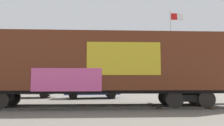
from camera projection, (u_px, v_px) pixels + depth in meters
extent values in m
plane|color=slate|center=(96.00, 107.00, 10.93)|extent=(260.00, 260.00, 0.00)
cube|color=#4C4742|center=(89.00, 108.00, 10.21)|extent=(59.99, 1.53, 0.08)
cube|color=#4C4742|center=(90.00, 105.00, 11.64)|extent=(59.99, 1.53, 0.08)
cube|color=#423323|center=(201.00, 106.00, 11.21)|extent=(0.30, 2.51, 0.07)
cube|color=#423323|center=(155.00, 106.00, 11.09)|extent=(0.30, 2.51, 0.07)
cube|color=#5B2B19|center=(90.00, 62.00, 11.13)|extent=(16.37, 3.29, 2.93)
cube|color=#2D2823|center=(90.00, 34.00, 11.26)|extent=(15.50, 0.77, 0.24)
cube|color=gold|center=(124.00, 58.00, 9.75)|extent=(3.59, 0.12, 1.61)
cube|color=#CC4C8C|center=(67.00, 80.00, 9.53)|extent=(3.32, 0.11, 1.10)
cube|color=black|center=(90.00, 91.00, 10.99)|extent=(16.02, 1.98, 0.20)
cylinder|color=black|center=(12.00, 98.00, 11.47)|extent=(0.92, 0.14, 0.92)
cube|color=black|center=(185.00, 97.00, 11.21)|extent=(2.13, 1.36, 0.36)
cylinder|color=black|center=(175.00, 99.00, 10.45)|extent=(0.92, 0.14, 0.92)
cylinder|color=black|center=(166.00, 97.00, 11.88)|extent=(0.92, 0.14, 0.92)
cylinder|color=black|center=(207.00, 99.00, 10.53)|extent=(0.92, 0.14, 0.92)
cylinder|color=black|center=(194.00, 97.00, 11.96)|extent=(0.92, 0.14, 0.92)
cylinder|color=silver|center=(171.00, 52.00, 21.59)|extent=(0.12, 0.12, 8.82)
sphere|color=#D8CC66|center=(170.00, 12.00, 21.97)|extent=(0.18, 0.18, 0.18)
cube|color=red|center=(177.00, 17.00, 21.96)|extent=(1.35, 0.06, 0.72)
cube|color=white|center=(180.00, 17.00, 21.98)|extent=(0.68, 0.06, 0.72)
cube|color=gray|center=(106.00, 68.00, 82.92)|extent=(116.79, 36.53, 12.92)
cube|color=#9E9384|center=(163.00, 45.00, 73.11)|extent=(6.23, 4.84, 2.22)
cube|color=brown|center=(177.00, 44.00, 73.27)|extent=(6.11, 5.07, 3.31)
cube|color=#8C725B|center=(92.00, 44.00, 72.58)|extent=(6.95, 4.79, 3.37)
cube|color=brown|center=(189.00, 44.00, 73.38)|extent=(7.22, 3.97, 3.39)
cone|color=#193D23|center=(3.00, 41.00, 69.14)|extent=(1.96, 1.96, 3.91)
cone|color=#193D23|center=(102.00, 42.00, 72.90)|extent=(2.31, 2.31, 4.61)
cube|color=silver|center=(26.00, 90.00, 16.65)|extent=(4.89, 2.59, 0.69)
cube|color=#2D333D|center=(24.00, 82.00, 16.67)|extent=(2.62, 2.05, 0.58)
cylinder|color=black|center=(47.00, 93.00, 17.78)|extent=(0.67, 0.32, 0.64)
cylinder|color=black|center=(44.00, 94.00, 16.03)|extent=(0.67, 0.32, 0.64)
cylinder|color=black|center=(8.00, 93.00, 17.20)|extent=(0.67, 0.32, 0.64)
cylinder|color=black|center=(1.00, 95.00, 15.46)|extent=(0.67, 0.32, 0.64)
cube|color=navy|center=(92.00, 89.00, 16.35)|extent=(4.52, 2.26, 0.76)
cube|color=#2D333D|center=(90.00, 81.00, 16.38)|extent=(2.12, 1.80, 0.62)
cylinder|color=black|center=(109.00, 93.00, 17.35)|extent=(0.66, 0.30, 0.64)
cylinder|color=black|center=(112.00, 95.00, 15.72)|extent=(0.66, 0.30, 0.64)
cylinder|color=black|center=(74.00, 94.00, 16.92)|extent=(0.66, 0.30, 0.64)
cylinder|color=black|center=(73.00, 95.00, 15.29)|extent=(0.66, 0.30, 0.64)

